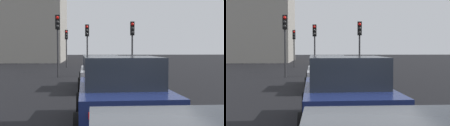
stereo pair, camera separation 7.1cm
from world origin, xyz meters
The scene contains 7 objects.
car_silver_lead centered at (8.89, 0.18, 0.73)m, with size 4.84×2.05×1.51m.
car_navy_second centered at (1.97, 0.04, 0.78)m, with size 4.07×2.12×1.65m.
traffic_light_near_left centered at (13.90, 2.63, 2.82)m, with size 0.32×0.28×3.91m.
traffic_light_near_right centered at (17.76, 0.79, 2.63)m, with size 0.33×0.31×3.64m.
traffic_light_far_left centered at (23.57, 2.76, 2.59)m, with size 0.32×0.29×3.59m.
traffic_light_far_right centered at (14.55, -2.18, 2.59)m, with size 0.33×0.30×3.59m.
building_facade_left centered at (37.94, 10.00, 5.19)m, with size 12.30×11.88×10.38m, color gray.
Camera 1 is at (-4.71, 0.80, 1.83)m, focal length 47.21 mm.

